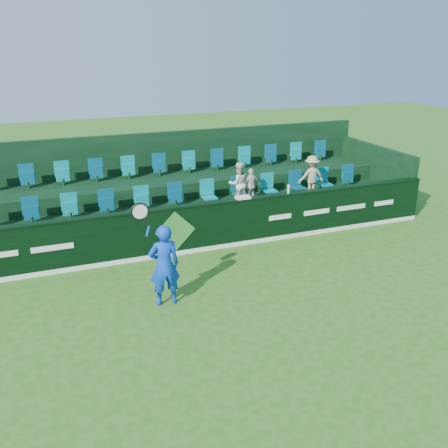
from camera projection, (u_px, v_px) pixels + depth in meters
name	position (u px, v px, depth m)	size (l,w,h in m)	color
ground	(230.00, 329.00, 10.01)	(60.00, 60.00, 0.00)	#2E6417
sponsor_hoarding	(174.00, 231.00, 13.27)	(16.00, 0.25, 1.35)	black
stand_tier_front	(164.00, 227.00, 14.32)	(16.00, 2.00, 0.80)	black
stand_tier_back	(148.00, 200.00, 15.90)	(16.00, 1.80, 1.30)	black
stand_rear	(144.00, 179.00, 16.09)	(16.00, 4.10, 2.60)	black
seat_row_front	(160.00, 200.00, 14.43)	(13.50, 0.50, 0.60)	#048A8F
seat_row_back	(145.00, 169.00, 15.83)	(13.50, 0.50, 0.60)	#048A8F
tennis_player	(164.00, 265.00, 10.66)	(1.05, 0.46, 2.46)	blue
spectator_left	(238.00, 184.00, 14.77)	(0.63, 0.49, 1.29)	silver
spectator_middle	(251.00, 186.00, 14.95)	(0.63, 0.26, 1.07)	silver
spectator_right	(311.00, 176.00, 15.61)	(0.83, 0.48, 1.28)	tan
towel	(243.00, 197.00, 13.70)	(0.40, 0.26, 0.06)	white
drinks_bottle	(289.00, 189.00, 14.15)	(0.08, 0.08, 0.24)	silver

